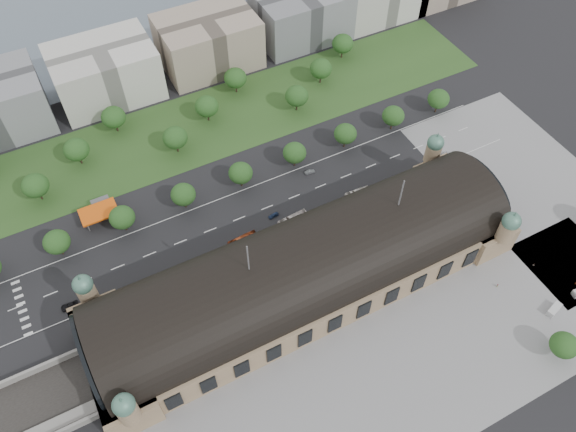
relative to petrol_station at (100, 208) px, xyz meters
name	(u,v)px	position (x,y,z in m)	size (l,w,h in m)	color
ground	(305,286)	(53.91, -65.28, -2.95)	(900.00, 900.00, 0.00)	black
station	(305,270)	(53.91, -65.28, 7.33)	(150.00, 48.40, 44.30)	tan
plaza_south	(400,381)	(63.91, -109.28, -2.95)	(190.00, 48.00, 0.12)	gray
plaza_east	(528,184)	(156.91, -65.28, -2.95)	(56.00, 100.00, 0.12)	gray
road_slab	(210,230)	(33.91, -27.28, -2.95)	(260.00, 26.00, 0.10)	black
grass_belt	(172,136)	(38.91, 27.72, -2.95)	(300.00, 45.00, 0.10)	#2D5120
petrol_station	(100,208)	(0.00, 0.00, 0.00)	(14.00, 13.00, 5.05)	#EC580D
office_3	(105,72)	(23.91, 67.72, 9.05)	(45.00, 32.00, 24.00)	silver
office_4	(208,42)	(73.91, 67.72, 9.05)	(45.00, 32.00, 24.00)	tan
office_5	(301,14)	(123.91, 67.72, 9.05)	(45.00, 32.00, 24.00)	gray
tree_row_2	(57,242)	(-18.09, -12.28, 4.48)	(9.60, 9.60, 11.52)	#2D2116
tree_row_3	(122,217)	(5.91, -12.28, 4.48)	(9.60, 9.60, 11.52)	#2D2116
tree_row_4	(183,195)	(29.91, -12.28, 4.48)	(9.60, 9.60, 11.52)	#2D2116
tree_row_5	(241,173)	(53.91, -12.28, 4.48)	(9.60, 9.60, 11.52)	#2D2116
tree_row_6	(295,153)	(77.91, -12.28, 4.48)	(9.60, 9.60, 11.52)	#2D2116
tree_row_7	(345,134)	(101.91, -12.28, 4.48)	(9.60, 9.60, 11.52)	#2D2116
tree_row_8	(393,116)	(125.91, -12.28, 4.48)	(9.60, 9.60, 11.52)	#2D2116
tree_row_9	(438,99)	(149.91, -12.28, 4.48)	(9.60, 9.60, 11.52)	#2D2116
tree_belt_3	(35,186)	(-19.09, 17.72, 5.10)	(10.40, 10.40, 12.48)	#2D2116
tree_belt_4	(76,149)	(-0.09, 29.72, 5.10)	(10.40, 10.40, 12.48)	#2D2116
tree_belt_5	(113,117)	(18.91, 41.72, 5.10)	(10.40, 10.40, 12.48)	#2D2116
tree_belt_6	(175,138)	(37.91, 17.72, 5.10)	(10.40, 10.40, 12.48)	#2D2116
tree_belt_7	(207,106)	(56.91, 29.72, 5.10)	(10.40, 10.40, 12.48)	#2D2116
tree_belt_8	(235,78)	(75.91, 41.72, 5.10)	(10.40, 10.40, 12.48)	#2D2116
tree_belt_9	(297,96)	(94.91, 17.72, 5.10)	(10.40, 10.40, 12.48)	#2D2116
tree_belt_10	(321,69)	(113.91, 29.72, 5.10)	(10.40, 10.40, 12.48)	#2D2116
tree_belt_11	(343,44)	(132.91, 41.72, 5.10)	(10.40, 10.40, 12.48)	#2D2116
tree_plaza_s	(564,345)	(113.91, -125.28, 3.86)	(9.00, 9.00, 10.64)	#2D2116
traffic_car_2	(70,306)	(-21.27, -35.58, -2.13)	(2.72, 5.91, 1.64)	black
traffic_car_4	(273,215)	(58.12, -32.39, -2.24)	(1.68, 4.19, 1.43)	#1B2B4D
traffic_car_5	(310,172)	(81.52, -18.96, -2.27)	(1.45, 4.15, 1.37)	slate
traffic_car_6	(444,156)	(135.80, -36.93, -2.16)	(2.63, 5.70, 1.58)	silver
parked_car_0	(136,302)	(-0.76, -44.28, -2.16)	(1.68, 4.81, 1.59)	black
parked_car_1	(120,308)	(-6.18, -44.28, -2.27)	(2.25, 4.88, 1.36)	maroon
parked_car_2	(160,281)	(9.62, -40.28, -2.14)	(2.28, 5.61, 1.63)	#161E3F
parked_car_3	(128,305)	(-3.61, -44.28, -2.25)	(1.64, 4.09, 1.39)	slate
parked_car_4	(183,282)	(16.56, -44.28, -2.23)	(1.53, 4.38, 1.44)	silver
parked_car_5	(213,259)	(29.78, -40.48, -2.17)	(2.58, 5.60, 1.56)	gray
parked_car_6	(187,270)	(19.59, -40.28, -2.29)	(1.84, 4.52, 1.31)	black
bus_west	(243,240)	(42.54, -38.28, -1.33)	(2.72, 11.63, 3.24)	#AA3F1B
bus_mid	(293,219)	(63.53, -38.28, -1.24)	(2.87, 12.28, 3.42)	beige
bus_east	(358,193)	(92.42, -38.28, -1.47)	(2.48, 10.60, 2.95)	silver
van_south	(553,310)	(123.83, -113.18, -1.71)	(6.43, 3.93, 2.60)	silver
pedestrian_0	(497,286)	(113.75, -96.68, -2.18)	(0.75, 0.43, 1.53)	gray
pedestrian_1	(575,283)	(138.69, -108.61, -2.11)	(0.62, 0.40, 1.69)	gray
pedestrian_2	(534,265)	(131.06, -95.96, -2.13)	(0.80, 0.46, 1.64)	gray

